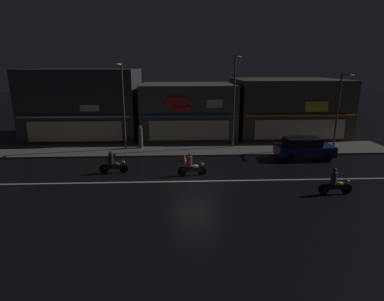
{
  "coord_description": "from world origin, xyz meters",
  "views": [
    {
      "loc": [
        -1.0,
        -18.18,
        6.91
      ],
      "look_at": [
        -0.04,
        3.17,
        1.13
      ],
      "focal_mm": 29.29,
      "sensor_mm": 36.0,
      "label": 1
    }
  ],
  "objects_px": {
    "streetlamp_mid": "(235,95)",
    "streetlamp_east": "(340,104)",
    "pedestrian_on_sidewalk": "(141,138)",
    "motorcycle_following": "(335,183)",
    "motorcycle_lead": "(191,166)",
    "parked_car_near_kerb": "(304,148)",
    "traffic_cone": "(184,157)",
    "motorcycle_opposite_lane": "(113,164)",
    "streetlamp_west": "(123,100)"
  },
  "relations": [
    {
      "from": "streetlamp_mid",
      "to": "motorcycle_following",
      "type": "bearing_deg",
      "value": -68.6
    },
    {
      "from": "pedestrian_on_sidewalk",
      "to": "motorcycle_opposite_lane",
      "type": "relative_size",
      "value": 1.0
    },
    {
      "from": "motorcycle_lead",
      "to": "motorcycle_following",
      "type": "height_order",
      "value": "same"
    },
    {
      "from": "motorcycle_lead",
      "to": "traffic_cone",
      "type": "height_order",
      "value": "motorcycle_lead"
    },
    {
      "from": "streetlamp_mid",
      "to": "streetlamp_east",
      "type": "xyz_separation_m",
      "value": [
        8.49,
        -0.96,
        -0.7
      ]
    },
    {
      "from": "streetlamp_west",
      "to": "motorcycle_lead",
      "type": "xyz_separation_m",
      "value": [
        5.26,
        -6.31,
        -3.66
      ]
    },
    {
      "from": "streetlamp_mid",
      "to": "motorcycle_opposite_lane",
      "type": "bearing_deg",
      "value": -146.71
    },
    {
      "from": "streetlamp_west",
      "to": "streetlamp_east",
      "type": "bearing_deg",
      "value": -2.09
    },
    {
      "from": "streetlamp_west",
      "to": "motorcycle_lead",
      "type": "height_order",
      "value": "streetlamp_west"
    },
    {
      "from": "streetlamp_west",
      "to": "motorcycle_following",
      "type": "relative_size",
      "value": 3.7
    },
    {
      "from": "motorcycle_lead",
      "to": "motorcycle_opposite_lane",
      "type": "relative_size",
      "value": 1.0
    },
    {
      "from": "motorcycle_following",
      "to": "traffic_cone",
      "type": "relative_size",
      "value": 3.45
    },
    {
      "from": "streetlamp_west",
      "to": "traffic_cone",
      "type": "relative_size",
      "value": 12.79
    },
    {
      "from": "streetlamp_east",
      "to": "pedestrian_on_sidewalk",
      "type": "xyz_separation_m",
      "value": [
        -16.37,
        1.16,
        -2.86
      ]
    },
    {
      "from": "traffic_cone",
      "to": "motorcycle_following",
      "type": "bearing_deg",
      "value": -39.09
    },
    {
      "from": "streetlamp_mid",
      "to": "pedestrian_on_sidewalk",
      "type": "distance_m",
      "value": 8.65
    },
    {
      "from": "streetlamp_west",
      "to": "traffic_cone",
      "type": "bearing_deg",
      "value": -32.41
    },
    {
      "from": "streetlamp_east",
      "to": "traffic_cone",
      "type": "bearing_deg",
      "value": -169.13
    },
    {
      "from": "streetlamp_east",
      "to": "motorcycle_opposite_lane",
      "type": "xyz_separation_m",
      "value": [
        -17.53,
        -4.97,
        -3.25
      ]
    },
    {
      "from": "streetlamp_east",
      "to": "motorcycle_opposite_lane",
      "type": "distance_m",
      "value": 18.51
    },
    {
      "from": "streetlamp_mid",
      "to": "motorcycle_lead",
      "type": "relative_size",
      "value": 4.0
    },
    {
      "from": "streetlamp_mid",
      "to": "traffic_cone",
      "type": "bearing_deg",
      "value": -141.31
    },
    {
      "from": "streetlamp_east",
      "to": "motorcycle_following",
      "type": "bearing_deg",
      "value": -116.47
    },
    {
      "from": "pedestrian_on_sidewalk",
      "to": "streetlamp_mid",
      "type": "bearing_deg",
      "value": -135.08
    },
    {
      "from": "parked_car_near_kerb",
      "to": "motorcycle_lead",
      "type": "height_order",
      "value": "parked_car_near_kerb"
    },
    {
      "from": "streetlamp_west",
      "to": "pedestrian_on_sidewalk",
      "type": "relative_size",
      "value": 3.7
    },
    {
      "from": "motorcycle_lead",
      "to": "motorcycle_following",
      "type": "bearing_deg",
      "value": -15.9
    },
    {
      "from": "streetlamp_mid",
      "to": "parked_car_near_kerb",
      "type": "relative_size",
      "value": 1.77
    },
    {
      "from": "motorcycle_following",
      "to": "streetlamp_west",
      "type": "bearing_deg",
      "value": -37.48
    },
    {
      "from": "streetlamp_west",
      "to": "motorcycle_following",
      "type": "xyz_separation_m",
      "value": [
        13.07,
        -9.76,
        -3.66
      ]
    },
    {
      "from": "motorcycle_lead",
      "to": "traffic_cone",
      "type": "bearing_deg",
      "value": 104.95
    },
    {
      "from": "streetlamp_east",
      "to": "pedestrian_on_sidewalk",
      "type": "relative_size",
      "value": 3.29
    },
    {
      "from": "streetlamp_mid",
      "to": "traffic_cone",
      "type": "distance_m",
      "value": 6.95
    },
    {
      "from": "parked_car_near_kerb",
      "to": "motorcycle_opposite_lane",
      "type": "bearing_deg",
      "value": -169.29
    },
    {
      "from": "motorcycle_lead",
      "to": "motorcycle_opposite_lane",
      "type": "height_order",
      "value": "same"
    },
    {
      "from": "streetlamp_east",
      "to": "streetlamp_mid",
      "type": "bearing_deg",
      "value": 173.53
    },
    {
      "from": "streetlamp_mid",
      "to": "motorcycle_opposite_lane",
      "type": "height_order",
      "value": "streetlamp_mid"
    },
    {
      "from": "pedestrian_on_sidewalk",
      "to": "motorcycle_following",
      "type": "bearing_deg",
      "value": -174.62
    },
    {
      "from": "motorcycle_opposite_lane",
      "to": "motorcycle_following",
      "type": "bearing_deg",
      "value": -21.52
    },
    {
      "from": "parked_car_near_kerb",
      "to": "streetlamp_west",
      "type": "bearing_deg",
      "value": 167.93
    },
    {
      "from": "streetlamp_east",
      "to": "motorcycle_following",
      "type": "relative_size",
      "value": 3.29
    },
    {
      "from": "streetlamp_mid",
      "to": "motorcycle_lead",
      "type": "height_order",
      "value": "streetlamp_mid"
    },
    {
      "from": "motorcycle_opposite_lane",
      "to": "traffic_cone",
      "type": "height_order",
      "value": "motorcycle_opposite_lane"
    },
    {
      "from": "streetlamp_east",
      "to": "pedestrian_on_sidewalk",
      "type": "height_order",
      "value": "streetlamp_east"
    },
    {
      "from": "streetlamp_east",
      "to": "motorcycle_lead",
      "type": "relative_size",
      "value": 3.29
    },
    {
      "from": "parked_car_near_kerb",
      "to": "pedestrian_on_sidewalk",
      "type": "bearing_deg",
      "value": 164.61
    },
    {
      "from": "streetlamp_mid",
      "to": "streetlamp_east",
      "type": "relative_size",
      "value": 1.22
    },
    {
      "from": "parked_car_near_kerb",
      "to": "motorcycle_lead",
      "type": "xyz_separation_m",
      "value": [
        -8.71,
        -3.32,
        -0.24
      ]
    },
    {
      "from": "motorcycle_lead",
      "to": "streetlamp_mid",
      "type": "bearing_deg",
      "value": 67.71
    },
    {
      "from": "streetlamp_west",
      "to": "traffic_cone",
      "type": "distance_m",
      "value": 7.03
    }
  ]
}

